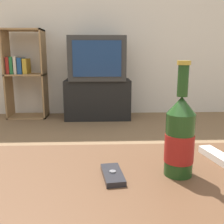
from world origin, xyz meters
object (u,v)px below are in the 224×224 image
at_px(tv_stand, 98,99).
at_px(television, 97,58).
at_px(cell_phone, 113,175).
at_px(remote_control, 219,158).
at_px(beer_bottle, 180,137).
at_px(bookshelf, 24,72).

relative_size(tv_stand, television, 1.19).
relative_size(cell_phone, remote_control, 0.71).
xyz_separation_m(beer_bottle, cell_phone, (-0.17, -0.01, -0.09)).
height_order(television, cell_phone, television).
relative_size(bookshelf, remote_control, 6.74).
bearing_deg(tv_stand, bookshelf, 175.28).
xyz_separation_m(tv_stand, television, (0.00, -0.00, 0.50)).
xyz_separation_m(tv_stand, bookshelf, (-0.92, 0.08, 0.34)).
distance_m(cell_phone, remote_control, 0.33).
relative_size(television, beer_bottle, 2.33).
relative_size(television, cell_phone, 5.80).
bearing_deg(cell_phone, beer_bottle, -3.68).
height_order(bookshelf, beer_bottle, bookshelf).
bearing_deg(tv_stand, cell_phone, -88.51).
relative_size(tv_stand, remote_control, 4.95).
distance_m(bookshelf, cell_phone, 2.92).
distance_m(tv_stand, beer_bottle, 2.69).
height_order(tv_stand, remote_control, remote_control).
distance_m(beer_bottle, cell_phone, 0.19).
bearing_deg(bookshelf, remote_control, -63.78).
distance_m(television, beer_bottle, 2.67).
bearing_deg(cell_phone, remote_control, 9.02).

